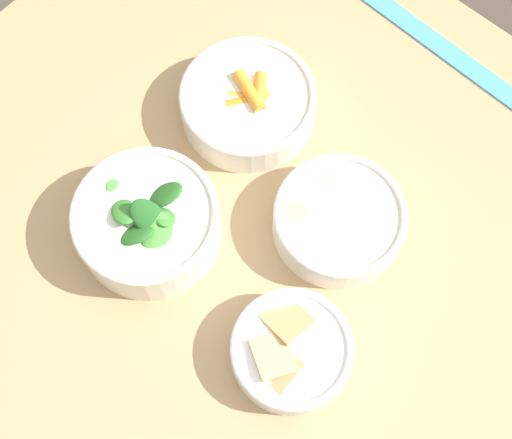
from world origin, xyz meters
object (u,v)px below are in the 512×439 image
Objects in this scene: ruler at (451,54)px; bowl_cookies at (291,350)px; bowl_greens at (147,222)px; bowl_beans_hotdog at (338,221)px; bowl_carrots at (248,103)px.

bowl_cookies is at bearing -77.30° from ruler.
ruler is at bearing 102.70° from bowl_cookies.
bowl_greens is 1.09× the size of bowl_beans_hotdog.
bowl_beans_hotdog is 1.15× the size of bowl_cookies.
bowl_greens is at bearing -179.85° from bowl_cookies.
bowl_beans_hotdog reaches higher than ruler.
bowl_beans_hotdog and bowl_cookies have the same top height.
bowl_greens is at bearing -83.43° from bowl_carrots.
bowl_cookies reaches higher than ruler.
bowl_beans_hotdog is 0.30m from ruler.
bowl_carrots is at bearing -119.79° from ruler.
bowl_carrots reaches higher than bowl_beans_hotdog.
ruler is at bearing 75.10° from bowl_greens.
ruler is at bearing 60.21° from bowl_carrots.
bowl_carrots is 1.09× the size of bowl_beans_hotdog.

